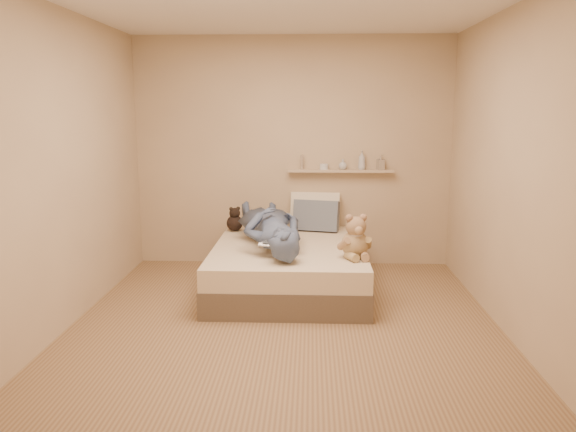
{
  "coord_description": "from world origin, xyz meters",
  "views": [
    {
      "loc": [
        0.21,
        -4.53,
        1.79
      ],
      "look_at": [
        0.0,
        0.65,
        0.8
      ],
      "focal_mm": 35.0,
      "sensor_mm": 36.0,
      "label": 1
    }
  ],
  "objects_px": {
    "game_console": "(268,243)",
    "wall_shelf": "(341,171)",
    "dark_plush": "(235,221)",
    "person": "(270,226)",
    "pillow_cream": "(315,211)",
    "teddy_bear": "(356,240)",
    "pillow_grey": "(316,216)",
    "bed": "(289,267)"
  },
  "relations": [
    {
      "from": "bed",
      "to": "wall_shelf",
      "type": "xyz_separation_m",
      "value": [
        0.55,
        0.91,
        0.88
      ]
    },
    {
      "from": "game_console",
      "to": "pillow_cream",
      "type": "distance_m",
      "value": 1.42
    },
    {
      "from": "bed",
      "to": "person",
      "type": "distance_m",
      "value": 0.47
    },
    {
      "from": "person",
      "to": "teddy_bear",
      "type": "bearing_deg",
      "value": 136.37
    },
    {
      "from": "game_console",
      "to": "wall_shelf",
      "type": "bearing_deg",
      "value": 63.05
    },
    {
      "from": "bed",
      "to": "pillow_cream",
      "type": "height_order",
      "value": "pillow_cream"
    },
    {
      "from": "pillow_cream",
      "to": "pillow_grey",
      "type": "height_order",
      "value": "pillow_cream"
    },
    {
      "from": "pillow_grey",
      "to": "game_console",
      "type": "bearing_deg",
      "value": -110.46
    },
    {
      "from": "person",
      "to": "wall_shelf",
      "type": "distance_m",
      "value": 1.26
    },
    {
      "from": "teddy_bear",
      "to": "pillow_grey",
      "type": "distance_m",
      "value": 1.21
    },
    {
      "from": "dark_plush",
      "to": "pillow_grey",
      "type": "bearing_deg",
      "value": 3.93
    },
    {
      "from": "game_console",
      "to": "pillow_grey",
      "type": "bearing_deg",
      "value": 69.54
    },
    {
      "from": "pillow_grey",
      "to": "dark_plush",
      "type": "bearing_deg",
      "value": -176.07
    },
    {
      "from": "bed",
      "to": "pillow_cream",
      "type": "bearing_deg",
      "value": 72.31
    },
    {
      "from": "dark_plush",
      "to": "person",
      "type": "relative_size",
      "value": 0.17
    },
    {
      "from": "teddy_bear",
      "to": "dark_plush",
      "type": "bearing_deg",
      "value": 138.92
    },
    {
      "from": "pillow_grey",
      "to": "pillow_cream",
      "type": "bearing_deg",
      "value": 94.16
    },
    {
      "from": "pillow_cream",
      "to": "pillow_grey",
      "type": "bearing_deg",
      "value": -85.84
    },
    {
      "from": "teddy_bear",
      "to": "dark_plush",
      "type": "distance_m",
      "value": 1.67
    },
    {
      "from": "wall_shelf",
      "to": "pillow_grey",
      "type": "bearing_deg",
      "value": -141.48
    },
    {
      "from": "game_console",
      "to": "pillow_grey",
      "type": "relative_size",
      "value": 0.34
    },
    {
      "from": "person",
      "to": "pillow_cream",
      "type": "bearing_deg",
      "value": -132.66
    },
    {
      "from": "bed",
      "to": "teddy_bear",
      "type": "height_order",
      "value": "teddy_bear"
    },
    {
      "from": "game_console",
      "to": "teddy_bear",
      "type": "distance_m",
      "value": 0.8
    },
    {
      "from": "teddy_bear",
      "to": "pillow_grey",
      "type": "height_order",
      "value": "teddy_bear"
    },
    {
      "from": "teddy_bear",
      "to": "pillow_grey",
      "type": "relative_size",
      "value": 0.82
    },
    {
      "from": "teddy_bear",
      "to": "pillow_grey",
      "type": "bearing_deg",
      "value": 106.77
    },
    {
      "from": "bed",
      "to": "wall_shelf",
      "type": "bearing_deg",
      "value": 58.82
    },
    {
      "from": "bed",
      "to": "game_console",
      "type": "distance_m",
      "value": 0.66
    },
    {
      "from": "teddy_bear",
      "to": "pillow_cream",
      "type": "height_order",
      "value": "pillow_cream"
    },
    {
      "from": "bed",
      "to": "dark_plush",
      "type": "height_order",
      "value": "dark_plush"
    },
    {
      "from": "game_console",
      "to": "bed",
      "type": "bearing_deg",
      "value": 71.24
    },
    {
      "from": "person",
      "to": "wall_shelf",
      "type": "bearing_deg",
      "value": -143.06
    },
    {
      "from": "bed",
      "to": "dark_plush",
      "type": "xyz_separation_m",
      "value": [
        -0.63,
        0.63,
        0.35
      ]
    },
    {
      "from": "bed",
      "to": "wall_shelf",
      "type": "relative_size",
      "value": 1.58
    },
    {
      "from": "teddy_bear",
      "to": "pillow_cream",
      "type": "relative_size",
      "value": 0.75
    },
    {
      "from": "game_console",
      "to": "wall_shelf",
      "type": "distance_m",
      "value": 1.68
    },
    {
      "from": "pillow_cream",
      "to": "dark_plush",
      "type": "bearing_deg",
      "value": -167.29
    },
    {
      "from": "person",
      "to": "wall_shelf",
      "type": "xyz_separation_m",
      "value": [
        0.74,
        0.91,
        0.45
      ]
    },
    {
      "from": "pillow_grey",
      "to": "wall_shelf",
      "type": "height_order",
      "value": "wall_shelf"
    },
    {
      "from": "teddy_bear",
      "to": "wall_shelf",
      "type": "distance_m",
      "value": 1.46
    },
    {
      "from": "bed",
      "to": "pillow_grey",
      "type": "relative_size",
      "value": 3.8
    }
  ]
}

